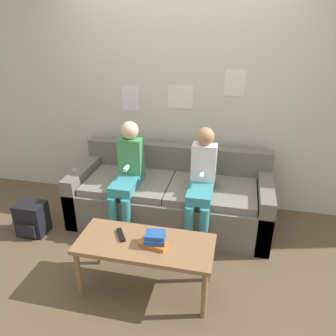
# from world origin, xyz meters

# --- Properties ---
(ground_plane) EXTENTS (10.00, 10.00, 0.00)m
(ground_plane) POSITION_xyz_m (0.00, 0.00, 0.00)
(ground_plane) COLOR brown
(wall_back) EXTENTS (8.00, 0.06, 2.60)m
(wall_back) POSITION_xyz_m (-0.00, 1.05, 1.30)
(wall_back) COLOR beige
(wall_back) RESTS_ON ground_plane
(couch) EXTENTS (2.08, 0.84, 0.77)m
(couch) POSITION_xyz_m (0.00, 0.53, 0.27)
(couch) COLOR #6B665B
(couch) RESTS_ON ground_plane
(coffee_table) EXTENTS (1.08, 0.46, 0.46)m
(coffee_table) POSITION_xyz_m (0.02, -0.50, 0.40)
(coffee_table) COLOR #8E6642
(coffee_table) RESTS_ON ground_plane
(person_left) EXTENTS (0.24, 0.57, 1.12)m
(person_left) POSITION_xyz_m (-0.41, 0.35, 0.63)
(person_left) COLOR teal
(person_left) RESTS_ON ground_plane
(person_right) EXTENTS (0.24, 0.57, 1.11)m
(person_right) POSITION_xyz_m (0.35, 0.34, 0.62)
(person_right) COLOR teal
(person_right) RESTS_ON ground_plane
(tv_remote) EXTENTS (0.12, 0.17, 0.02)m
(tv_remote) POSITION_xyz_m (-0.19, -0.46, 0.47)
(tv_remote) COLOR black
(tv_remote) RESTS_ON coffee_table
(book_stack) EXTENTS (0.23, 0.16, 0.11)m
(book_stack) POSITION_xyz_m (0.10, -0.52, 0.51)
(book_stack) COLOR orange
(book_stack) RESTS_ON coffee_table
(backpack) EXTENTS (0.29, 0.25, 0.34)m
(backpack) POSITION_xyz_m (-1.34, -0.02, 0.17)
(backpack) COLOR black
(backpack) RESTS_ON ground_plane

